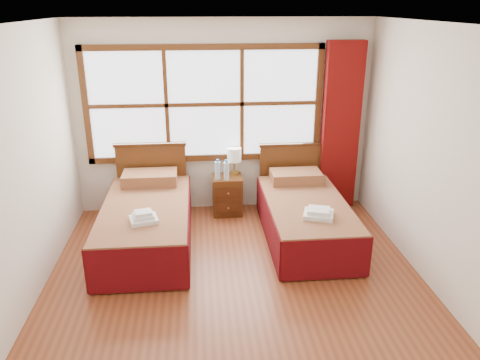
{
  "coord_description": "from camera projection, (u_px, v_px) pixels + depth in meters",
  "views": [
    {
      "loc": [
        -0.35,
        -3.98,
        2.77
      ],
      "look_at": [
        0.09,
        0.7,
        0.98
      ],
      "focal_mm": 35.0,
      "sensor_mm": 36.0,
      "label": 1
    }
  ],
  "objects": [
    {
      "name": "floor",
      "position": [
        238.0,
        296.0,
        4.72
      ],
      "size": [
        4.5,
        4.5,
        0.0
      ],
      "primitive_type": "plane",
      "color": "brown",
      "rests_on": "ground"
    },
    {
      "name": "ceiling",
      "position": [
        237.0,
        25.0,
        3.79
      ],
      "size": [
        4.5,
        4.5,
        0.0
      ],
      "primitive_type": "plane",
      "rotation": [
        3.14,
        0.0,
        0.0
      ],
      "color": "white",
      "rests_on": "wall_back"
    },
    {
      "name": "wall_back",
      "position": [
        223.0,
        118.0,
        6.35
      ],
      "size": [
        4.0,
        0.0,
        4.0
      ],
      "primitive_type": "plane",
      "rotation": [
        1.57,
        0.0,
        0.0
      ],
      "color": "silver",
      "rests_on": "floor"
    },
    {
      "name": "wall_left",
      "position": [
        10.0,
        182.0,
        4.08
      ],
      "size": [
        0.0,
        4.5,
        4.5
      ],
      "primitive_type": "plane",
      "rotation": [
        1.57,
        0.0,
        1.57
      ],
      "color": "silver",
      "rests_on": "floor"
    },
    {
      "name": "wall_right",
      "position": [
        448.0,
        168.0,
        4.43
      ],
      "size": [
        0.0,
        4.5,
        4.5
      ],
      "primitive_type": "plane",
      "rotation": [
        1.57,
        0.0,
        -1.57
      ],
      "color": "silver",
      "rests_on": "floor"
    },
    {
      "name": "window",
      "position": [
        204.0,
        104.0,
        6.22
      ],
      "size": [
        3.16,
        0.06,
        1.56
      ],
      "color": "white",
      "rests_on": "wall_back"
    },
    {
      "name": "curtain",
      "position": [
        340.0,
        127.0,
        6.4
      ],
      "size": [
        0.5,
        0.16,
        2.3
      ],
      "primitive_type": "cube",
      "color": "maroon",
      "rests_on": "wall_back"
    },
    {
      "name": "bed_left",
      "position": [
        147.0,
        221.0,
        5.63
      ],
      "size": [
        1.03,
        2.05,
        1.0
      ],
      "color": "#41210D",
      "rests_on": "floor"
    },
    {
      "name": "bed_right",
      "position": [
        305.0,
        216.0,
        5.81
      ],
      "size": [
        0.98,
        2.0,
        0.95
      ],
      "color": "#41210D",
      "rests_on": "floor"
    },
    {
      "name": "nightstand",
      "position": [
        227.0,
        195.0,
        6.48
      ],
      "size": [
        0.4,
        0.4,
        0.54
      ],
      "color": "#542C12",
      "rests_on": "floor"
    },
    {
      "name": "towels_left",
      "position": [
        144.0,
        217.0,
        5.08
      ],
      "size": [
        0.34,
        0.32,
        0.12
      ],
      "rotation": [
        0.0,
        0.0,
        0.24
      ],
      "color": "white",
      "rests_on": "bed_left"
    },
    {
      "name": "towels_right",
      "position": [
        319.0,
        213.0,
        5.26
      ],
      "size": [
        0.4,
        0.37,
        0.1
      ],
      "rotation": [
        0.0,
        0.0,
        -0.31
      ],
      "color": "white",
      "rests_on": "bed_right"
    },
    {
      "name": "lamp",
      "position": [
        234.0,
        155.0,
        6.42
      ],
      "size": [
        0.19,
        0.19,
        0.37
      ],
      "color": "#B6943A",
      "rests_on": "nightstand"
    },
    {
      "name": "bottle_near",
      "position": [
        218.0,
        170.0,
        6.27
      ],
      "size": [
        0.07,
        0.07,
        0.28
      ],
      "color": "silver",
      "rests_on": "nightstand"
    },
    {
      "name": "bottle_far",
      "position": [
        226.0,
        171.0,
        6.24
      ],
      "size": [
        0.07,
        0.07,
        0.28
      ],
      "color": "silver",
      "rests_on": "nightstand"
    }
  ]
}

